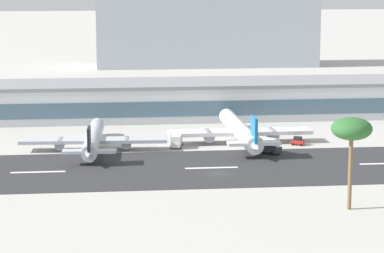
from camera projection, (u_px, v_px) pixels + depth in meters
The scene contains 12 objects.
ground_plane at pixel (218, 174), 190.95m from camera, with size 1400.00×1400.00×0.00m, color #B2AFA8.
runway_strip at pixel (215, 168), 196.28m from camera, with size 800.00×36.85×0.08m, color #2D2D30.
runway_centreline_dash_3 at pixel (38, 172), 192.18m from camera, with size 12.00×1.20×0.01m, color white.
runway_centreline_dash_4 at pixel (211, 168), 196.20m from camera, with size 12.00×1.20×0.01m, color white.
terminal_building at pixel (161, 100), 260.35m from camera, with size 144.65×23.46×10.82m.
distant_hotel_block at pixel (206, 10), 391.42m from camera, with size 99.08×25.24×49.91m, color #A8B2BC.
airliner_black_tail_gate_0 at pixel (93, 140), 213.71m from camera, with size 36.45×42.38×8.84m.
airliner_blue_tail_gate_1 at pixel (241, 131), 222.59m from camera, with size 37.14×47.86×9.99m.
service_baggage_tug_0 at pixel (298, 141), 221.12m from camera, with size 3.57×3.06×2.20m.
service_fuel_truck_1 at pixel (265, 145), 212.03m from camera, with size 7.63×8.05×3.95m.
service_box_truck_2 at pixel (177, 140), 218.39m from camera, with size 3.65×6.36×3.25m.
palm_tree_0 at pixel (352, 130), 160.45m from camera, with size 7.65×7.65×17.48m.
Camera 1 is at (-25.35, -184.20, 45.04)m, focal length 81.53 mm.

